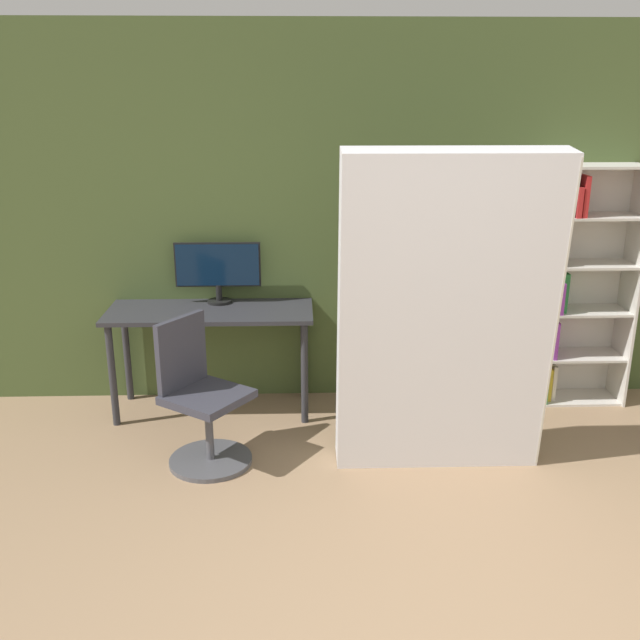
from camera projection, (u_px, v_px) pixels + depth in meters
wall_back at (383, 219)px, 5.14m from camera, size 8.00×0.06×2.70m
desk at (210, 324)px, 5.03m from camera, size 1.44×0.56×0.77m
monitor at (218, 268)px, 5.08m from camera, size 0.61×0.17×0.44m
office_chair at (201, 406)px, 4.41m from camera, size 0.61×0.61×0.93m
bookshelf at (560, 290)px, 5.17m from camera, size 0.80×0.33×1.75m
mattress_near at (447, 318)px, 4.15m from camera, size 1.25×0.43×1.95m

